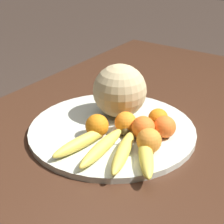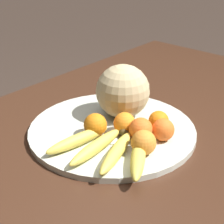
{
  "view_description": "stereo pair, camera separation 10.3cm",
  "coord_description": "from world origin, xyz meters",
  "px_view_note": "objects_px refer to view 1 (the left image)",
  "views": [
    {
      "loc": [
        0.76,
        0.47,
        1.24
      ],
      "look_at": [
        0.0,
        -0.05,
        0.77
      ],
      "focal_mm": 60.0,
      "sensor_mm": 36.0,
      "label": 1
    },
    {
      "loc": [
        0.7,
        0.55,
        1.24
      ],
      "look_at": [
        0.0,
        -0.05,
        0.77
      ],
      "focal_mm": 60.0,
      "sensor_mm": 36.0,
      "label": 2
    }
  ],
  "objects_px": {
    "banana_bunch": "(114,149)",
    "orange_front_left": "(165,127)",
    "orange_front_right": "(144,127)",
    "orange_back_left": "(149,141)",
    "orange_top_small": "(125,123)",
    "kitchen_table": "(127,161)",
    "produce_tag": "(116,135)",
    "orange_mid_center": "(97,126)",
    "melon": "(120,91)",
    "fruit_bowl": "(112,130)",
    "orange_back_right": "(158,118)"
  },
  "relations": [
    {
      "from": "orange_front_left",
      "to": "orange_top_small",
      "type": "distance_m",
      "value": 0.11
    },
    {
      "from": "kitchen_table",
      "to": "orange_front_right",
      "type": "height_order",
      "value": "orange_front_right"
    },
    {
      "from": "melon",
      "to": "orange_front_left",
      "type": "xyz_separation_m",
      "value": [
        0.04,
        0.17,
        -0.05
      ]
    },
    {
      "from": "melon",
      "to": "orange_front_left",
      "type": "relative_size",
      "value": 2.63
    },
    {
      "from": "orange_front_right",
      "to": "orange_top_small",
      "type": "bearing_deg",
      "value": -84.26
    },
    {
      "from": "kitchen_table",
      "to": "orange_back_left",
      "type": "xyz_separation_m",
      "value": [
        0.05,
        0.09,
        0.13
      ]
    },
    {
      "from": "fruit_bowl",
      "to": "melon",
      "type": "height_order",
      "value": "melon"
    },
    {
      "from": "orange_back_left",
      "to": "orange_top_small",
      "type": "distance_m",
      "value": 0.11
    },
    {
      "from": "produce_tag",
      "to": "orange_front_left",
      "type": "bearing_deg",
      "value": 100.52
    },
    {
      "from": "kitchen_table",
      "to": "orange_front_left",
      "type": "bearing_deg",
      "value": 113.99
    },
    {
      "from": "fruit_bowl",
      "to": "orange_front_right",
      "type": "relative_size",
      "value": 7.41
    },
    {
      "from": "melon",
      "to": "orange_top_small",
      "type": "bearing_deg",
      "value": 41.74
    },
    {
      "from": "melon",
      "to": "produce_tag",
      "type": "height_order",
      "value": "melon"
    },
    {
      "from": "kitchen_table",
      "to": "produce_tag",
      "type": "relative_size",
      "value": 17.24
    },
    {
      "from": "fruit_bowl",
      "to": "orange_front_right",
      "type": "height_order",
      "value": "orange_front_right"
    },
    {
      "from": "banana_bunch",
      "to": "orange_front_right",
      "type": "distance_m",
      "value": 0.12
    },
    {
      "from": "banana_bunch",
      "to": "orange_top_small",
      "type": "xyz_separation_m",
      "value": [
        -0.11,
        -0.04,
        0.01
      ]
    },
    {
      "from": "fruit_bowl",
      "to": "orange_back_right",
      "type": "bearing_deg",
      "value": 125.96
    },
    {
      "from": "orange_mid_center",
      "to": "orange_top_small",
      "type": "relative_size",
      "value": 1.04
    },
    {
      "from": "melon",
      "to": "orange_back_left",
      "type": "relative_size",
      "value": 2.47
    },
    {
      "from": "orange_back_left",
      "to": "produce_tag",
      "type": "xyz_separation_m",
      "value": [
        -0.02,
        -0.11,
        -0.03
      ]
    },
    {
      "from": "fruit_bowl",
      "to": "orange_back_left",
      "type": "xyz_separation_m",
      "value": [
        0.05,
        0.15,
        0.04
      ]
    },
    {
      "from": "orange_front_left",
      "to": "orange_back_right",
      "type": "bearing_deg",
      "value": -132.27
    },
    {
      "from": "orange_back_right",
      "to": "orange_top_small",
      "type": "height_order",
      "value": "orange_top_small"
    },
    {
      "from": "banana_bunch",
      "to": "orange_back_right",
      "type": "height_order",
      "value": "orange_back_right"
    },
    {
      "from": "fruit_bowl",
      "to": "orange_front_right",
      "type": "distance_m",
      "value": 0.11
    },
    {
      "from": "orange_back_right",
      "to": "produce_tag",
      "type": "distance_m",
      "value": 0.13
    },
    {
      "from": "melon",
      "to": "orange_front_left",
      "type": "height_order",
      "value": "melon"
    },
    {
      "from": "orange_front_right",
      "to": "kitchen_table",
      "type": "bearing_deg",
      "value": -85.83
    },
    {
      "from": "banana_bunch",
      "to": "orange_front_left",
      "type": "relative_size",
      "value": 4.36
    },
    {
      "from": "orange_mid_center",
      "to": "orange_back_right",
      "type": "xyz_separation_m",
      "value": [
        -0.14,
        0.11,
        -0.0
      ]
    },
    {
      "from": "orange_front_right",
      "to": "orange_back_left",
      "type": "height_order",
      "value": "same"
    },
    {
      "from": "orange_back_right",
      "to": "banana_bunch",
      "type": "bearing_deg",
      "value": -7.0
    },
    {
      "from": "kitchen_table",
      "to": "fruit_bowl",
      "type": "distance_m",
      "value": 0.1
    },
    {
      "from": "kitchen_table",
      "to": "orange_top_small",
      "type": "bearing_deg",
      "value": -76.24
    },
    {
      "from": "orange_front_right",
      "to": "orange_top_small",
      "type": "xyz_separation_m",
      "value": [
        0.01,
        -0.06,
        -0.0
      ]
    },
    {
      "from": "orange_top_small",
      "to": "kitchen_table",
      "type": "bearing_deg",
      "value": 103.76
    },
    {
      "from": "orange_front_left",
      "to": "produce_tag",
      "type": "distance_m",
      "value": 0.13
    },
    {
      "from": "melon",
      "to": "orange_mid_center",
      "type": "xyz_separation_m",
      "value": [
        0.14,
        0.02,
        -0.05
      ]
    },
    {
      "from": "orange_mid_center",
      "to": "orange_top_small",
      "type": "xyz_separation_m",
      "value": [
        -0.06,
        0.05,
        -0.0
      ]
    },
    {
      "from": "banana_bunch",
      "to": "orange_front_left",
      "type": "height_order",
      "value": "orange_front_left"
    },
    {
      "from": "orange_front_right",
      "to": "produce_tag",
      "type": "xyz_separation_m",
      "value": [
        0.03,
        -0.07,
        -0.03
      ]
    },
    {
      "from": "orange_front_left",
      "to": "orange_front_right",
      "type": "height_order",
      "value": "orange_front_right"
    },
    {
      "from": "produce_tag",
      "to": "orange_top_small",
      "type": "bearing_deg",
      "value": 134.07
    },
    {
      "from": "melon",
      "to": "orange_front_right",
      "type": "height_order",
      "value": "melon"
    },
    {
      "from": "orange_back_left",
      "to": "orange_front_left",
      "type": "bearing_deg",
      "value": -178.84
    },
    {
      "from": "banana_bunch",
      "to": "orange_top_small",
      "type": "distance_m",
      "value": 0.12
    },
    {
      "from": "banana_bunch",
      "to": "orange_mid_center",
      "type": "bearing_deg",
      "value": -132.27
    },
    {
      "from": "fruit_bowl",
      "to": "banana_bunch",
      "type": "bearing_deg",
      "value": 36.51
    },
    {
      "from": "melon",
      "to": "orange_mid_center",
      "type": "relative_size",
      "value": 2.5
    }
  ]
}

